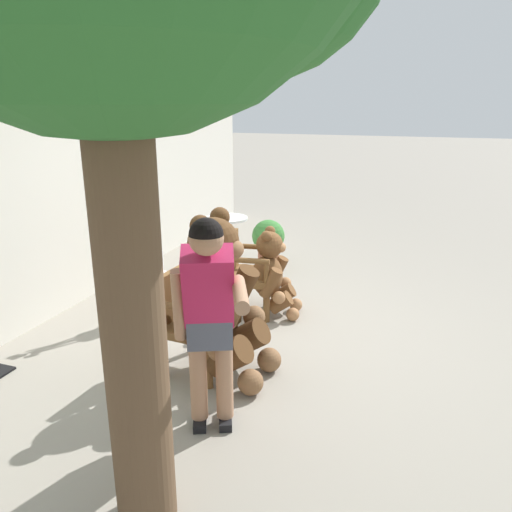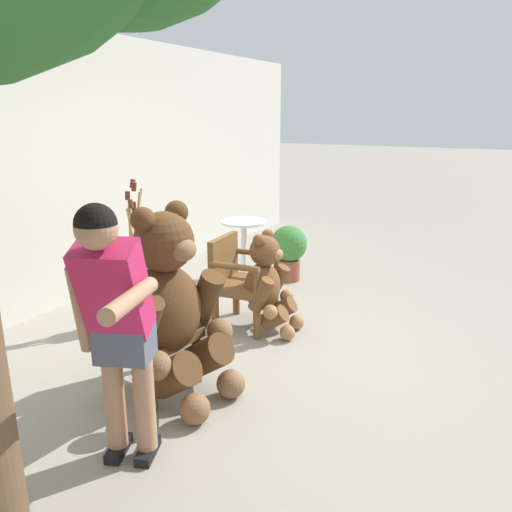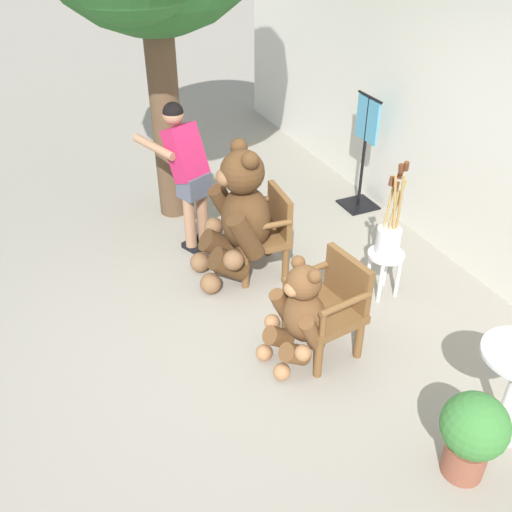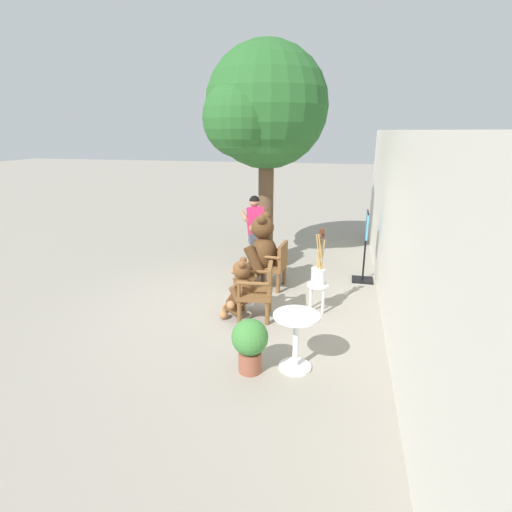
% 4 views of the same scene
% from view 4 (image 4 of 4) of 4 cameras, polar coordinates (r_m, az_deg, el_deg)
% --- Properties ---
extents(ground_plane, '(60.00, 60.00, 0.00)m').
position_cam_4_polar(ground_plane, '(6.98, -2.07, -6.10)').
color(ground_plane, gray).
extents(back_wall, '(10.00, 0.16, 2.80)m').
position_cam_4_polar(back_wall, '(6.37, 19.20, 3.90)').
color(back_wall, silver).
rests_on(back_wall, ground).
extents(wooden_chair_left, '(0.60, 0.56, 0.86)m').
position_cam_4_polar(wooden_chair_left, '(7.30, 2.55, -1.12)').
color(wooden_chair_left, brown).
rests_on(wooden_chair_left, ground).
extents(wooden_chair_right, '(0.62, 0.59, 0.86)m').
position_cam_4_polar(wooden_chair_right, '(6.13, 0.39, -4.85)').
color(wooden_chair_right, brown).
rests_on(wooden_chair_right, ground).
extents(teddy_bear_large, '(0.84, 0.81, 1.39)m').
position_cam_4_polar(teddy_bear_large, '(7.29, 0.61, 0.67)').
color(teddy_bear_large, '#4C3019').
rests_on(teddy_bear_large, ground).
extents(teddy_bear_small, '(0.58, 0.57, 0.95)m').
position_cam_4_polar(teddy_bear_small, '(6.18, -2.29, -4.66)').
color(teddy_bear_small, brown).
rests_on(teddy_bear_small, ground).
extents(person_visitor, '(0.68, 0.67, 1.56)m').
position_cam_4_polar(person_visitor, '(7.98, -0.03, 3.95)').
color(person_visitor, black).
rests_on(person_visitor, ground).
extents(white_stool, '(0.34, 0.34, 0.46)m').
position_cam_4_polar(white_stool, '(6.46, 8.76, -4.88)').
color(white_stool, white).
rests_on(white_stool, ground).
extents(brush_bucket, '(0.22, 0.22, 0.93)m').
position_cam_4_polar(brush_bucket, '(6.35, 8.91, -2.33)').
color(brush_bucket, white).
rests_on(brush_bucket, white_stool).
extents(round_side_table, '(0.56, 0.56, 0.72)m').
position_cam_4_polar(round_side_table, '(4.90, 5.73, -11.20)').
color(round_side_table, white).
rests_on(round_side_table, ground).
extents(patio_tree, '(2.58, 2.46, 4.48)m').
position_cam_4_polar(patio_tree, '(8.43, 0.91, 20.16)').
color(patio_tree, brown).
rests_on(patio_tree, ground).
extents(potted_plant, '(0.44, 0.44, 0.68)m').
position_cam_4_polar(potted_plant, '(4.84, -0.88, -12.16)').
color(potted_plant, brown).
rests_on(potted_plant, ground).
extents(clothing_display_stand, '(0.44, 0.40, 1.36)m').
position_cam_4_polar(clothing_display_stand, '(7.84, 15.36, 1.55)').
color(clothing_display_stand, black).
rests_on(clothing_display_stand, ground).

